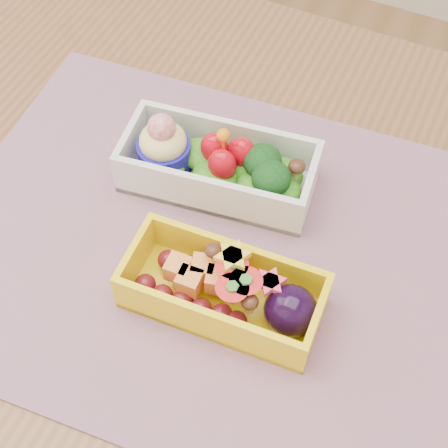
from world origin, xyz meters
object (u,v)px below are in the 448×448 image
at_px(table, 196,315).
at_px(bento_white, 217,166).
at_px(placemat, 215,248).
at_px(bento_yellow, 227,291).

relative_size(table, bento_white, 5.98).
relative_size(placemat, bento_white, 2.61).
height_order(placemat, bento_white, bento_white).
bearing_deg(bento_white, bento_yellow, -68.91).
distance_m(table, bento_yellow, 0.14).
height_order(table, placemat, placemat).
bearing_deg(placemat, bento_white, 113.27).
height_order(table, bento_white, bento_white).
distance_m(table, bento_white, 0.16).
bearing_deg(table, bento_yellow, -28.00).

